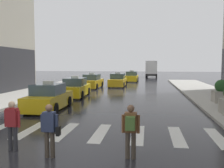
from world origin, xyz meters
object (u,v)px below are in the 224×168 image
object	(u,v)px
taxi_third	(92,82)
taxi_fifth	(132,77)
taxi_fourth	(118,81)
pedestrian_with_handbag	(50,128)
taxi_second	(75,88)
planter_mid_block	(221,92)
pedestrian_with_backpack	(131,127)
pedestrian_plain_coat	(12,123)
box_truck	(152,68)
taxi_lead	(49,98)

from	to	relation	value
taxi_third	taxi_fifth	world-z (taller)	same
taxi_fourth	pedestrian_with_handbag	size ratio (longest dim) A/B	2.76
taxi_second	planter_mid_block	size ratio (longest dim) A/B	2.88
taxi_fifth	pedestrian_with_handbag	size ratio (longest dim) A/B	2.78
planter_mid_block	taxi_fourth	bearing A→B (deg)	126.10
pedestrian_with_backpack	pedestrian_plain_coat	distance (m)	3.90
pedestrian_with_handbag	taxi_second	bearing A→B (deg)	103.70
pedestrian_plain_coat	planter_mid_block	bearing A→B (deg)	48.22
taxi_third	box_truck	xyz separation A→B (m)	(7.12, 23.01, 1.13)
taxi_lead	taxi_third	distance (m)	13.37
taxi_second	box_truck	distance (m)	31.14
pedestrian_with_backpack	taxi_fifth	bearing A→B (deg)	93.74
box_truck	pedestrian_plain_coat	world-z (taller)	box_truck
taxi_fifth	taxi_third	bearing A→B (deg)	-110.07
pedestrian_with_backpack	pedestrian_plain_coat	bearing A→B (deg)	177.69
taxi_second	taxi_lead	bearing A→B (deg)	-88.79
taxi_second	pedestrian_plain_coat	distance (m)	13.21
box_truck	pedestrian_with_handbag	xyz separation A→B (m)	(-3.62, -43.82, -0.92)
taxi_second	pedestrian_with_handbag	bearing A→B (deg)	-76.30
pedestrian_with_backpack	pedestrian_with_handbag	bearing A→B (deg)	-174.46
taxi_fifth	planter_mid_block	distance (m)	21.86
taxi_second	planter_mid_block	bearing A→B (deg)	-12.41
taxi_lead	taxi_third	xyz separation A→B (m)	(-0.35, 13.36, 0.00)
taxi_second	pedestrian_plain_coat	xyz separation A→B (m)	(1.83, -13.08, 0.21)
taxi_lead	taxi_fifth	bearing A→B (deg)	81.59
pedestrian_with_handbag	pedestrian_plain_coat	xyz separation A→B (m)	(-1.46, 0.39, 0.01)
taxi_fifth	pedestrian_with_backpack	size ratio (longest dim) A/B	2.78
taxi_lead	box_truck	world-z (taller)	box_truck
taxi_fifth	planter_mid_block	size ratio (longest dim) A/B	2.86
taxi_second	pedestrian_with_backpack	xyz separation A→B (m)	(5.72, -13.24, 0.25)
pedestrian_plain_coat	planter_mid_block	size ratio (longest dim) A/B	1.03
taxi_lead	pedestrian_plain_coat	bearing A→B (deg)	-76.44
taxi_lead	box_truck	xyz separation A→B (m)	(6.78, 36.37, 1.13)
box_truck	pedestrian_with_backpack	world-z (taller)	box_truck
box_truck	pedestrian_with_handbag	bearing A→B (deg)	-94.72
pedestrian_plain_coat	taxi_third	bearing A→B (deg)	95.73
pedestrian_with_backpack	taxi_second	bearing A→B (deg)	113.38
pedestrian_with_handbag	planter_mid_block	size ratio (longest dim) A/B	1.03
taxi_second	pedestrian_plain_coat	world-z (taller)	taxi_second
taxi_second	taxi_fourth	distance (m)	9.87
taxi_lead	box_truck	distance (m)	37.02
taxi_third	pedestrian_with_backpack	xyz separation A→B (m)	(5.94, -20.57, 0.25)
taxi_fourth	planter_mid_block	bearing A→B (deg)	-53.90
taxi_fifth	pedestrian_with_backpack	bearing A→B (deg)	-86.26
pedestrian_with_handbag	taxi_third	bearing A→B (deg)	99.56
pedestrian_plain_coat	taxi_lead	bearing A→B (deg)	103.56
taxi_fourth	box_truck	world-z (taller)	box_truck
taxi_lead	planter_mid_block	world-z (taller)	taxi_lead
taxi_fifth	pedestrian_with_backpack	xyz separation A→B (m)	(2.04, -31.24, 0.25)
box_truck	planter_mid_block	bearing A→B (deg)	-82.39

